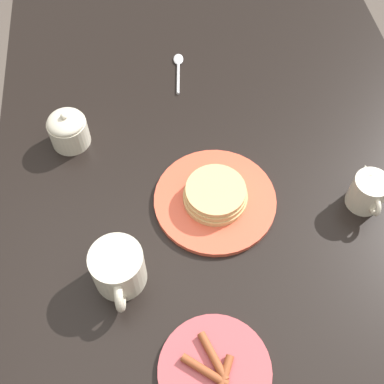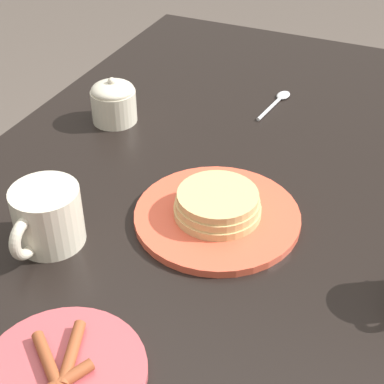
{
  "view_description": "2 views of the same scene",
  "coord_description": "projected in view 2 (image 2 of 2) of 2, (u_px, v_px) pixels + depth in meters",
  "views": [
    {
      "loc": [
        0.54,
        -0.14,
        1.57
      ],
      "look_at": [
        0.04,
        -0.07,
        0.77
      ],
      "focal_mm": 45.0,
      "sensor_mm": 36.0,
      "label": 1
    },
    {
      "loc": [
        0.68,
        0.21,
        1.29
      ],
      "look_at": [
        0.04,
        -0.07,
        0.77
      ],
      "focal_mm": 55.0,
      "sensor_mm": 36.0,
      "label": 2
    }
  ],
  "objects": [
    {
      "name": "dining_table",
      "position": [
        244.0,
        258.0,
        0.96
      ],
      "size": [
        1.39,
        0.96,
        0.74
      ],
      "color": "black",
      "rests_on": "ground_plane"
    },
    {
      "name": "pancake_plate",
      "position": [
        217.0,
        211.0,
        0.86
      ],
      "size": [
        0.25,
        0.25,
        0.05
      ],
      "color": "#DB5138",
      "rests_on": "dining_table"
    },
    {
      "name": "side_plate_bacon",
      "position": [
        62.0,
        373.0,
        0.65
      ],
      "size": [
        0.19,
        0.19,
        0.02
      ],
      "color": "#B2474C",
      "rests_on": "dining_table"
    },
    {
      "name": "coffee_mug",
      "position": [
        46.0,
        217.0,
        0.8
      ],
      "size": [
        0.13,
        0.1,
        0.09
      ],
      "color": "beige",
      "rests_on": "dining_table"
    },
    {
      "name": "sugar_bowl",
      "position": [
        114.0,
        101.0,
        1.08
      ],
      "size": [
        0.08,
        0.08,
        0.09
      ],
      "color": "beige",
      "rests_on": "dining_table"
    },
    {
      "name": "spoon",
      "position": [
        278.0,
        100.0,
        1.16
      ],
      "size": [
        0.14,
        0.03,
        0.01
      ],
      "color": "silver",
      "rests_on": "dining_table"
    }
  ]
}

